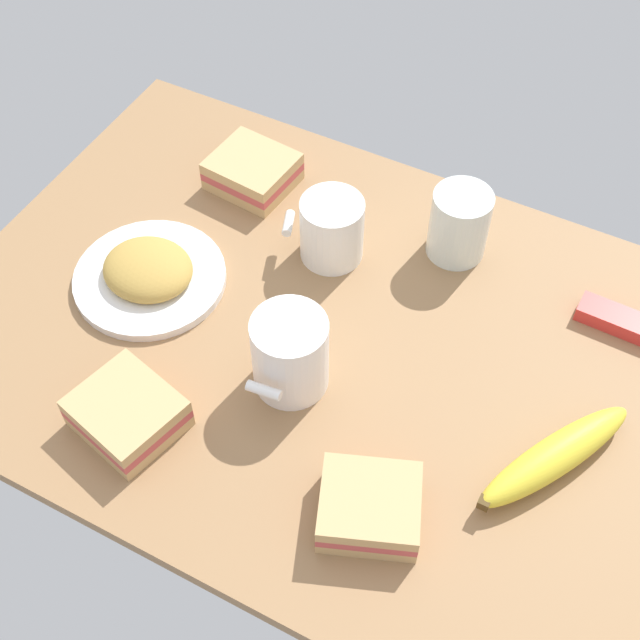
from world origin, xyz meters
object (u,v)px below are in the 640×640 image
sandwich_side (127,413)px  banana (555,456)px  plate_of_food (149,273)px  coffee_mug_milky (331,229)px  snack_bar (632,326)px  glass_of_milk (459,226)px  coffee_mug_black (288,352)px  sandwich_main (253,171)px  sandwich_extra (370,507)px

sandwich_side → banana: sandwich_side is taller
plate_of_food → banana: bearing=-1.8°
coffee_mug_milky → snack_bar: bearing=8.2°
sandwich_side → snack_bar: sandwich_side is taller
sandwich_side → glass_of_milk: size_ratio=1.35×
plate_of_food → coffee_mug_black: bearing=-12.2°
coffee_mug_black → glass_of_milk: 28.90cm
glass_of_milk → snack_bar: (23.53, -2.49, -3.33)cm
coffee_mug_milky → sandwich_main: size_ratio=0.90×
coffee_mug_milky → sandwich_side: coffee_mug_milky is taller
glass_of_milk → banana: (20.89, -24.18, -2.24)cm
coffee_mug_black → sandwich_side: 18.62cm
plate_of_food → coffee_mug_black: coffee_mug_black is taller
plate_of_food → banana: (52.57, -1.67, 0.61)cm
glass_of_milk → banana: size_ratio=0.47×
sandwich_side → sandwich_extra: (28.07, 2.19, 0.00)cm
banana → glass_of_milk: bearing=130.8°
glass_of_milk → snack_bar: bearing=-6.0°
glass_of_milk → coffee_mug_black: bearing=-108.7°
plate_of_food → glass_of_milk: bearing=35.4°
plate_of_food → banana: plate_of_food is taller
coffee_mug_black → sandwich_side: coffee_mug_black is taller
sandwich_main → sandwich_side: same height
sandwich_extra → banana: 20.54cm
plate_of_food → sandwich_extra: (37.82, -15.96, 0.72)cm
plate_of_food → coffee_mug_milky: bearing=39.3°
sandwich_side → glass_of_milk: bearing=61.7°
coffee_mug_black → coffee_mug_milky: size_ratio=1.06×
coffee_mug_milky → banana: 38.42cm
coffee_mug_black → snack_bar: coffee_mug_black is taller
coffee_mug_milky → sandwich_side: size_ratio=0.81×
sandwich_side → glass_of_milk: 46.25cm
banana → snack_bar: banana is taller
sandwich_side → banana: bearing=21.1°
coffee_mug_black → sandwich_side: size_ratio=0.85×
banana → snack_bar: 21.87cm
coffee_mug_black → sandwich_main: (-19.87, 26.02, -3.03)cm
snack_bar → sandwich_side: bearing=-138.4°
coffee_mug_black → sandwich_main: bearing=127.4°
plate_of_food → coffee_mug_black: 23.23cm
coffee_mug_black → coffee_mug_milky: coffee_mug_black is taller
sandwich_extra → snack_bar: (17.39, 35.98, -1.20)cm
coffee_mug_milky → glass_of_milk: (13.82, 7.89, -0.18)cm
sandwich_main → coffee_mug_milky: bearing=-23.2°
coffee_mug_black → snack_bar: size_ratio=0.83×
coffee_mug_black → snack_bar: 41.38cm
snack_bar → coffee_mug_milky: bearing=-170.2°
coffee_mug_milky → sandwich_main: bearing=156.8°
plate_of_food → sandwich_main: same height
sandwich_main → snack_bar: 52.69cm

